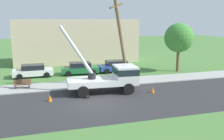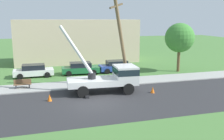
% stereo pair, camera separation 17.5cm
% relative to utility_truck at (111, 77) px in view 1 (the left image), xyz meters
% --- Properties ---
extents(ground_plane, '(120.00, 120.00, 0.00)m').
position_rel_utility_truck_xyz_m(ground_plane, '(-2.11, 9.26, -1.41)').
color(ground_plane, '#477538').
extents(road_asphalt, '(80.00, 8.76, 0.01)m').
position_rel_utility_truck_xyz_m(road_asphalt, '(-2.11, -2.74, -1.40)').
color(road_asphalt, '#2B2B2D').
rests_on(road_asphalt, ground).
extents(sidewalk_strip, '(80.00, 3.14, 0.10)m').
position_rel_utility_truck_xyz_m(sidewalk_strip, '(-2.11, 3.21, -1.36)').
color(sidewalk_strip, '#9E9E99').
rests_on(sidewalk_strip, ground).
extents(utility_truck, '(6.75, 3.21, 5.98)m').
position_rel_utility_truck_xyz_m(utility_truck, '(0.00, 0.00, 0.00)').
color(utility_truck, silver).
rests_on(utility_truck, ground).
extents(leaning_utility_pole, '(2.65, 1.85, 8.80)m').
position_rel_utility_truck_xyz_m(leaning_utility_pole, '(1.53, 1.80, 3.11)').
color(leaning_utility_pole, brown).
rests_on(leaning_utility_pole, ground).
extents(traffic_cone_ahead, '(0.36, 0.36, 0.56)m').
position_rel_utility_truck_xyz_m(traffic_cone_ahead, '(3.44, -1.39, -1.13)').
color(traffic_cone_ahead, orange).
rests_on(traffic_cone_ahead, ground).
extents(traffic_cone_behind, '(0.36, 0.36, 0.56)m').
position_rel_utility_truck_xyz_m(traffic_cone_behind, '(-5.54, -1.21, -1.13)').
color(traffic_cone_behind, orange).
rests_on(traffic_cone_behind, ground).
extents(parked_sedan_white, '(4.43, 2.06, 1.42)m').
position_rel_utility_truck_xyz_m(parked_sedan_white, '(-6.85, 8.29, -0.70)').
color(parked_sedan_white, silver).
rests_on(parked_sedan_white, ground).
extents(parked_sedan_green, '(4.48, 2.15, 1.42)m').
position_rel_utility_truck_xyz_m(parked_sedan_green, '(-1.49, 8.24, -0.70)').
color(parked_sedan_green, '#1E6638').
rests_on(parked_sedan_green, ground).
extents(parked_sedan_blue, '(4.41, 2.03, 1.42)m').
position_rel_utility_truck_xyz_m(parked_sedan_blue, '(3.09, 8.37, -0.70)').
color(parked_sedan_blue, '#263F99').
rests_on(parked_sedan_blue, ground).
extents(park_bench, '(1.60, 0.45, 0.90)m').
position_rel_utility_truck_xyz_m(park_bench, '(-7.81, 3.27, -0.95)').
color(park_bench, brown).
rests_on(park_bench, ground).
extents(roadside_tree_near, '(3.61, 3.61, 6.03)m').
position_rel_utility_truck_xyz_m(roadside_tree_near, '(10.59, 6.43, 2.79)').
color(roadside_tree_near, brown).
rests_on(roadside_tree_near, ground).
extents(lowrise_building_backdrop, '(18.00, 6.00, 6.40)m').
position_rel_utility_truck_xyz_m(lowrise_building_backdrop, '(-0.45, 17.26, 1.79)').
color(lowrise_building_backdrop, '#C6B293').
rests_on(lowrise_building_backdrop, ground).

